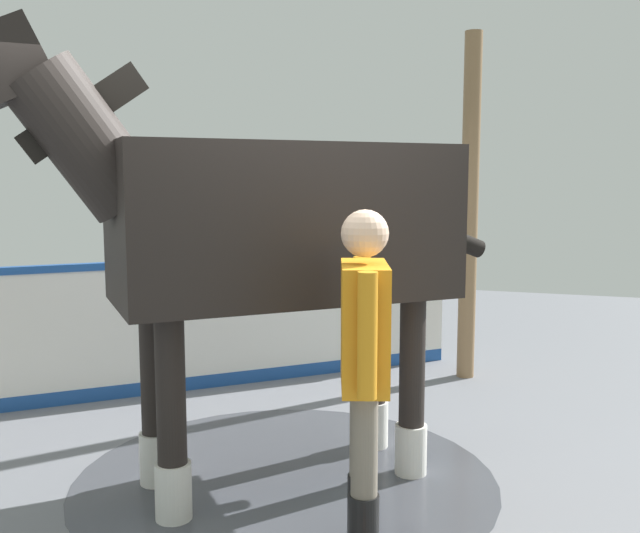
% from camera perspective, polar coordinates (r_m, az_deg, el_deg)
% --- Properties ---
extents(ground_plane, '(16.00, 16.00, 0.02)m').
position_cam_1_polar(ground_plane, '(4.50, -1.74, -17.30)').
color(ground_plane, slate).
extents(wet_patch, '(2.61, 2.61, 0.00)m').
position_cam_1_polar(wet_patch, '(4.58, -2.79, -16.69)').
color(wet_patch, '#42444C').
rests_on(wet_patch, ground).
extents(barrier_wall, '(3.34, 3.79, 1.16)m').
position_cam_1_polar(barrier_wall, '(6.32, -9.55, -4.96)').
color(barrier_wall, white).
rests_on(barrier_wall, ground).
extents(roof_post_far, '(0.16, 0.16, 3.15)m').
position_cam_1_polar(roof_post_far, '(6.61, 11.98, 4.59)').
color(roof_post_far, olive).
rests_on(roof_post_far, ground).
extents(horse, '(2.34, 2.63, 2.66)m').
position_cam_1_polar(horse, '(4.17, -4.41, 3.00)').
color(horse, black).
rests_on(horse, ground).
extents(handler, '(0.66, 0.35, 1.71)m').
position_cam_1_polar(handler, '(3.46, 3.57, -7.33)').
color(handler, black).
rests_on(handler, ground).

